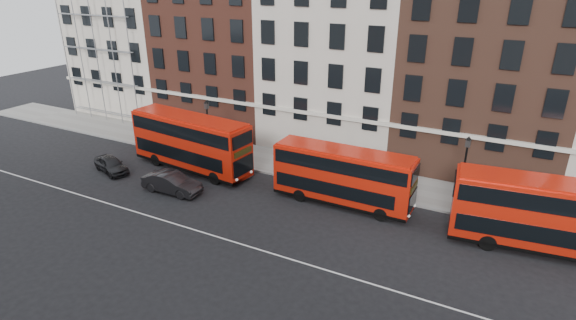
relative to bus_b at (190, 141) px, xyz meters
The scene contains 13 objects.
ground 10.54m from the bus_b, 34.93° to the right, with size 120.00×120.00×0.00m, color black.
pavement 9.90m from the bus_b, 28.96° to the left, with size 80.00×5.00×0.15m, color gray.
kerb 9.00m from the bus_b, 14.33° to the left, with size 80.00×0.30×0.16m, color gray.
road_centre_line 11.77m from the bus_b, 43.13° to the right, with size 70.00×0.12×0.01m, color white.
building_terrace 16.41m from the bus_b, 56.09° to the left, with size 64.00×11.95×22.00m.
bus_b is the anchor object (origin of this frame).
bus_c 13.58m from the bus_b, ahead, with size 10.06×2.50×4.22m.
bus_d 26.46m from the bus_b, ahead, with size 11.04×3.81×4.54m.
car_rear 6.97m from the bus_b, 147.23° to the right, with size 1.59×3.96×1.35m, color black.
car_front 4.78m from the bus_b, 71.26° to the right, with size 1.64×4.71×1.55m, color black.
lamp_post_left 2.54m from the bus_b, 89.68° to the left, with size 0.44×0.44×5.33m.
lamp_post_right 21.47m from the bus_b, ahead, with size 0.44×0.44×5.33m.
iron_railings 10.99m from the bus_b, 39.21° to the left, with size 6.60×0.06×1.00m, color black, non-canonical shape.
Camera 1 is at (15.15, -21.64, 15.49)m, focal length 28.00 mm.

